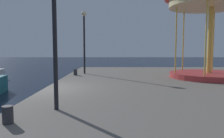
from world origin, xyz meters
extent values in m
plane|color=black|center=(0.00, 0.00, 0.00)|extent=(120.00, 120.00, 0.00)
cube|color=slate|center=(6.73, 0.00, 0.40)|extent=(13.46, 22.14, 0.80)
cylinder|color=#B23333|center=(8.62, 3.41, 0.95)|extent=(4.46, 4.46, 0.30)
cylinder|color=gold|center=(8.62, 3.41, 3.00)|extent=(0.28, 0.28, 3.80)
cylinder|color=#F2E099|center=(8.62, 3.41, 5.15)|extent=(4.74, 4.74, 0.50)
cylinder|color=gold|center=(9.61, 5.12, 3.00)|extent=(0.08, 0.08, 3.80)
cylinder|color=gold|center=(7.62, 5.12, 3.00)|extent=(0.08, 0.08, 3.80)
cylinder|color=gold|center=(6.63, 3.41, 3.00)|extent=(0.08, 0.08, 3.80)
cylinder|color=gold|center=(7.62, 1.69, 3.00)|extent=(0.08, 0.08, 3.80)
cylinder|color=black|center=(1.37, -3.32, 2.71)|extent=(0.12, 0.12, 3.81)
cylinder|color=black|center=(1.03, 5.53, 2.74)|extent=(0.12, 0.12, 3.89)
sphere|color=#F9E5B2|center=(1.03, 5.53, 4.87)|extent=(0.36, 0.36, 0.36)
cylinder|color=#2D2D33|center=(0.57, -4.45, 1.00)|extent=(0.24, 0.24, 0.40)
cylinder|color=#2D2D33|center=(0.54, 4.67, 1.00)|extent=(0.24, 0.24, 0.40)
camera|label=1|loc=(2.91, -9.15, 2.46)|focal=34.43mm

